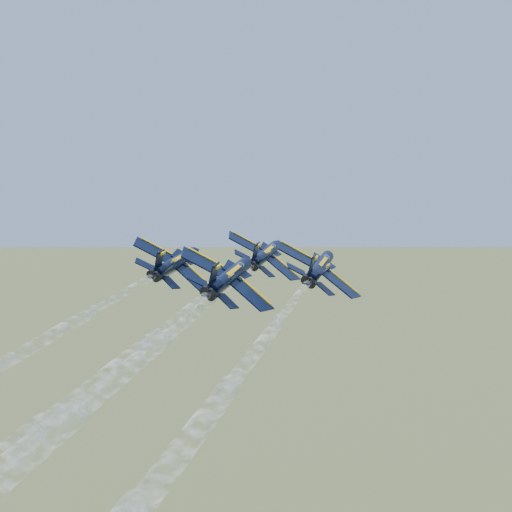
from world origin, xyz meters
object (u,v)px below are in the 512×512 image
at_px(jet_left, 177,262).
at_px(jet_right, 320,267).
at_px(jet_lead, 266,254).
at_px(jet_slot, 230,276).

distance_m(jet_left, jet_right, 21.99).
bearing_deg(jet_lead, jet_left, -128.57).
distance_m(jet_lead, jet_slot, 24.84).
height_order(jet_lead, jet_right, same).
xyz_separation_m(jet_lead, jet_left, (-8.21, -15.32, 0.00)).
xyz_separation_m(jet_lead, jet_right, (13.38, -11.16, 0.00)).
relative_size(jet_right, jet_slot, 1.00).
bearing_deg(jet_right, jet_slot, -131.85).
xyz_separation_m(jet_left, jet_slot, (13.58, -8.93, 0.00)).
distance_m(jet_lead, jet_right, 17.43).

